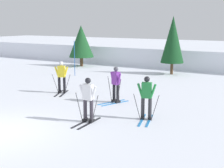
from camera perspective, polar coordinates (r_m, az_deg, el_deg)
name	(u,v)px	position (r m, az deg, el deg)	size (l,w,h in m)	color
far_snow_ridge	(187,56)	(29.05, 13.32, 4.89)	(80.00, 7.21, 1.58)	silver
skier_white	(88,99)	(12.01, -4.31, -2.62)	(1.00, 1.62, 1.71)	black
skier_purple	(116,84)	(14.90, 0.68, 0.09)	(0.95, 1.63, 1.71)	#237AC6
skier_yellow	(62,76)	(17.14, -9.00, 1.39)	(1.00, 1.61, 1.71)	black
skier_green	(147,97)	(12.35, 6.19, -2.27)	(0.97, 1.64, 1.71)	#237AC6
trail_marker_pole	(75,58)	(22.66, -6.71, 4.57)	(0.04, 0.04, 2.46)	#1E56AD
conifer_far_left	(173,40)	(23.39, 10.80, 7.80)	(1.66, 1.66, 4.18)	#513823
conifer_far_right	(81,41)	(27.42, -5.53, 7.61)	(2.12, 2.12, 3.49)	#513823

